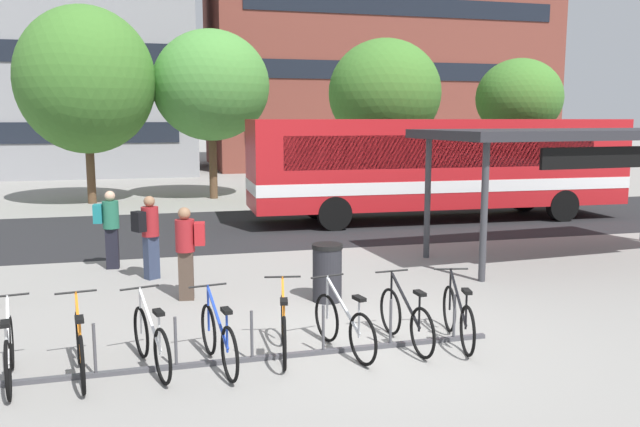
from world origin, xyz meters
name	(u,v)px	position (x,y,z in m)	size (l,w,h in m)	color
ground	(374,338)	(0.00, 0.00, 0.00)	(200.00, 200.00, 0.00)	gray
bus_lane_asphalt	(263,227)	(0.00, 10.08, 0.00)	(80.00, 7.20, 0.01)	#232326
city_bus	(441,165)	(5.73, 10.08, 1.78)	(12.09, 2.87, 3.20)	red
bike_rack	(252,355)	(-1.88, -0.43, 0.09)	(6.95, 0.21, 0.70)	#47474C
parked_bicycle_white_0	(9,353)	(-4.86, -0.40, 0.38)	(0.52, 1.71, 0.99)	black
parked_bicycle_orange_1	(80,348)	(-4.04, -0.44, 0.38)	(0.52, 1.71, 0.99)	black
parked_bicycle_white_2	(151,341)	(-3.18, -0.41, 0.38)	(0.63, 1.67, 0.99)	black
parked_bicycle_blue_3	(219,339)	(-2.33, -0.53, 0.38)	(0.52, 1.71, 0.99)	black
parked_bicycle_orange_4	(284,328)	(-1.42, -0.31, 0.38)	(0.52, 1.71, 0.99)	black
parked_bicycle_silver_5	(344,326)	(-0.60, -0.43, 0.38)	(0.58, 1.69, 0.99)	black
parked_bicycle_black_6	(406,319)	(0.34, -0.38, 0.38)	(0.52, 1.72, 0.99)	black
parked_bicycle_black_7	(458,317)	(1.11, -0.46, 0.38)	(0.56, 1.70, 0.99)	black
transit_shelter	(582,137)	(6.32, 4.01, 2.80)	(7.46, 3.66, 2.98)	#38383D
commuter_red_pack_0	(187,247)	(-2.55, 2.78, 0.97)	(0.55, 0.38, 1.68)	#47382D
commuter_teal_pack_2	(109,224)	(-4.06, 5.64, 0.98)	(0.54, 0.36, 1.70)	black
commuter_black_pack_3	(149,231)	(-3.23, 4.47, 0.98)	(0.60, 0.55, 1.70)	#2D3851
trash_bin	(327,272)	(-0.16, 2.09, 0.52)	(0.55, 0.55, 1.03)	#232328
street_tree_0	(86,80)	(-5.47, 17.06, 4.63)	(5.07, 5.07, 7.36)	brown
street_tree_1	(211,86)	(-0.81, 17.47, 4.51)	(4.62, 4.62, 6.71)	brown
street_tree_2	(385,93)	(5.85, 15.71, 4.22)	(4.46, 4.46, 6.35)	brown
street_tree_3	(519,98)	(10.99, 14.30, 4.01)	(3.38, 3.38, 5.57)	brown
building_right_wing	(373,27)	(11.94, 34.92, 9.53)	(22.49, 12.14, 19.07)	brown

